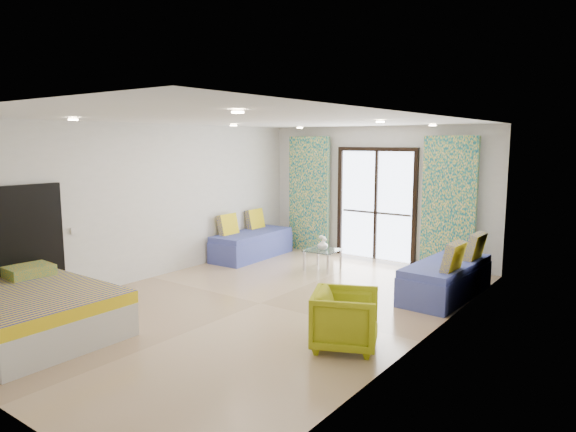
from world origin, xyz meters
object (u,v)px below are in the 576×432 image
Objects in this scene: daybed_left at (251,243)px; bed at (29,313)px; armchair at (345,316)px; daybed_right at (447,278)px; coffee_table at (323,252)px.

bed is at bearing -85.28° from daybed_left.
daybed_left is 2.60× the size of armchair.
bed is 1.03× the size of daybed_right.
bed is at bearing 96.46° from armchair.
bed is 5.10m from coffee_table.
daybed_right is 2.66× the size of armchair.
armchair is (-0.27, -2.67, 0.07)m from daybed_right.
daybed_left reaches higher than bed.
armchair is at bearing -93.42° from daybed_right.
armchair reaches higher than coffee_table.
daybed_right is at bearing -30.38° from armchair.
daybed_right is at bearing -6.58° from coffee_table.
coffee_table is (1.12, 4.97, 0.04)m from bed.
armchair is (3.97, -2.97, 0.08)m from daybed_left.
daybed_left is 0.98× the size of daybed_right.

